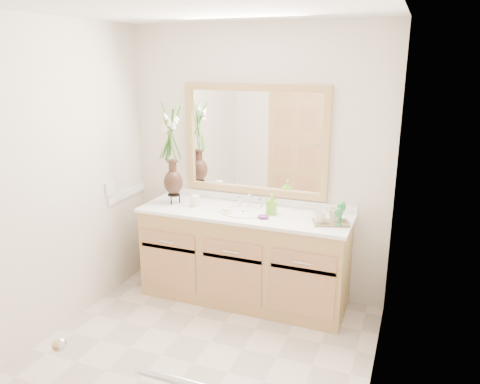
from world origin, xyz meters
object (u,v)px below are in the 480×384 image
at_px(flower_vase, 172,142).
at_px(tray, 331,223).
at_px(tumbler, 195,201).
at_px(soap_bottle, 272,205).

bearing_deg(flower_vase, tray, -0.94).
height_order(flower_vase, tumbler, flower_vase).
relative_size(flower_vase, tray, 2.94).
xyz_separation_m(tumbler, soap_bottle, (0.70, 0.04, 0.03)).
xyz_separation_m(soap_bottle, tray, (0.51, -0.06, -0.07)).
xyz_separation_m(flower_vase, tray, (1.43, -0.02, -0.55)).
bearing_deg(soap_bottle, tray, -14.33).
height_order(flower_vase, tray, flower_vase).
distance_m(tumbler, soap_bottle, 0.70).
xyz_separation_m(flower_vase, soap_bottle, (0.92, 0.03, -0.48)).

